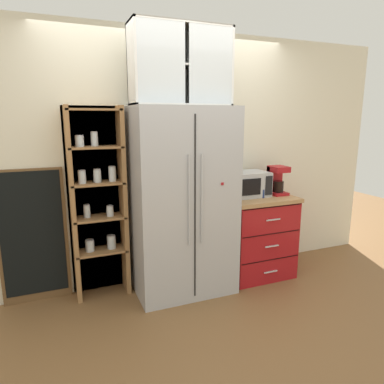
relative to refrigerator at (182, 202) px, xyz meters
The scene contains 12 objects.
ground_plane 0.90m from the refrigerator, 90.00° to the right, with size 10.83×10.83×0.00m, color brown.
wall_back_cream 0.52m from the refrigerator, 90.00° to the left, with size 5.12×0.10×2.55m, color silver.
refrigerator is the anchor object (origin of this frame).
pantry_shelf_column 0.81m from the refrigerator, 161.60° to the left, with size 0.54×0.28×1.81m.
counter_cabinet 0.98m from the refrigerator, ahead, with size 0.74×0.61×0.88m.
microwave 0.77m from the refrigerator, ahead, with size 0.44×0.33×0.26m.
coffee_maker 1.12m from the refrigerator, ahead, with size 0.17×0.20×0.31m.
mug_navy 0.87m from the refrigerator, ahead, with size 0.12×0.08×0.09m.
mug_cream 0.87m from the refrigerator, ahead, with size 0.11×0.08×0.08m.
bottle_clear 0.87m from the refrigerator, ahead, with size 0.06×0.06×0.26m.
upper_cabinet 1.25m from the refrigerator, 90.00° to the left, with size 0.91×0.32×0.70m.
chalkboard_menu 1.42m from the refrigerator, 167.82° to the left, with size 0.60×0.04×1.26m.
Camera 1 is at (-1.13, -3.02, 1.71)m, focal length 32.33 mm.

